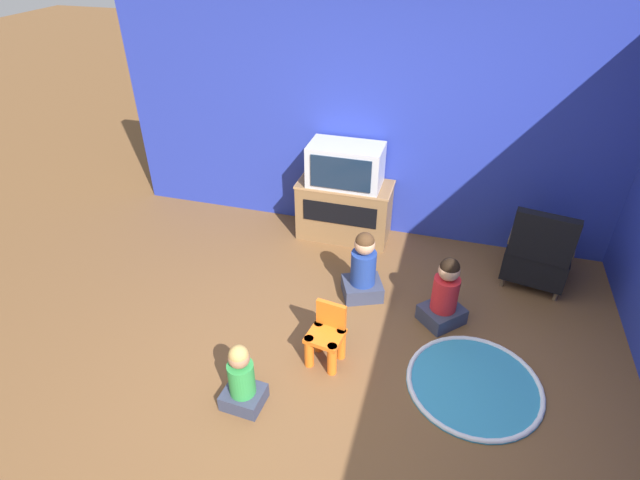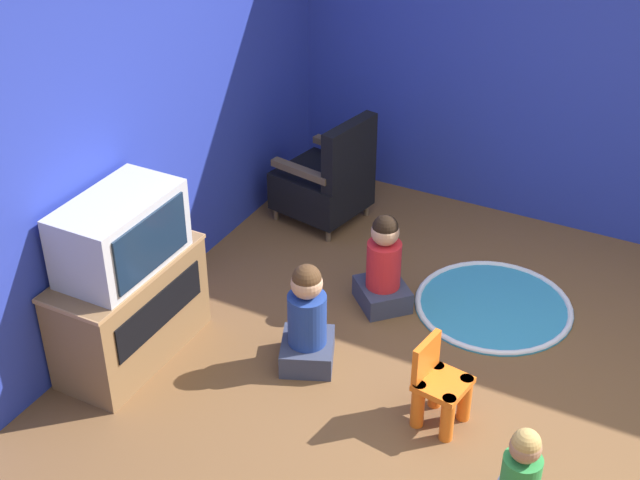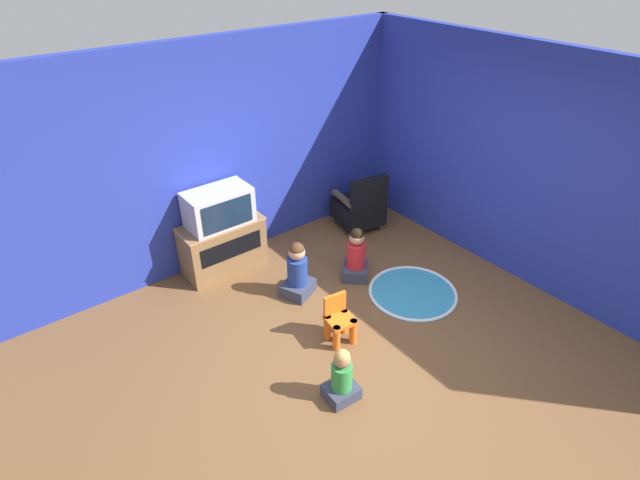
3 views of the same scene
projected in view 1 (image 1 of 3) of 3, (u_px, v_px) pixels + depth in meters
ground_plane at (337, 394)px, 3.71m from camera, size 30.00×30.00×0.00m
wall_back at (367, 112)px, 5.02m from camera, size 5.32×0.12×2.63m
tv_cabinet at (344, 209)px, 5.35m from camera, size 0.99×0.46×0.64m
television at (346, 165)px, 5.06m from camera, size 0.75×0.43×0.43m
black_armchair at (538, 254)px, 4.67m from camera, size 0.66×0.69×0.84m
yellow_kid_chair at (326, 339)px, 3.88m from camera, size 0.30×0.29×0.51m
play_mat at (474, 384)px, 3.77m from camera, size 1.02×1.02×0.04m
child_watching_left at (363, 269)px, 4.51m from camera, size 0.44×0.42×0.68m
child_watching_center at (445, 295)px, 4.22m from camera, size 0.45×0.45×0.66m
child_watching_right at (242, 380)px, 3.51m from camera, size 0.30×0.27×0.56m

